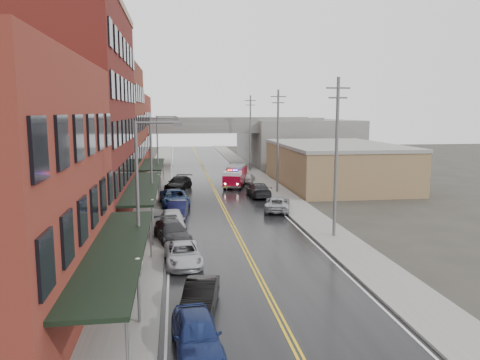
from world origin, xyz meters
TOP-DOWN VIEW (x-y plane):
  - ground at (0.00, 0.00)m, footprint 220.00×220.00m
  - road at (0.00, 30.00)m, footprint 11.00×160.00m
  - sidewalk_left at (-7.30, 30.00)m, footprint 3.00×160.00m
  - sidewalk_right at (7.30, 30.00)m, footprint 3.00×160.00m
  - curb_left at (-5.65, 30.00)m, footprint 0.30×160.00m
  - curb_right at (5.65, 30.00)m, footprint 0.30×160.00m
  - brick_building_b at (-13.30, 23.00)m, footprint 9.00×20.00m
  - brick_building_c at (-13.30, 40.50)m, footprint 9.00×15.00m
  - brick_building_far at (-13.30, 58.00)m, footprint 9.00×20.00m
  - tan_building at (16.00, 40.00)m, footprint 14.00×22.00m
  - right_far_block at (18.00, 70.00)m, footprint 18.00×30.00m
  - awning_0 at (-7.49, 4.00)m, footprint 2.60×16.00m
  - awning_1 at (-7.49, 23.00)m, footprint 2.60×18.00m
  - awning_2 at (-7.49, 40.50)m, footprint 2.60×13.00m
  - globe_lamp_0 at (-6.40, 2.00)m, footprint 0.44×0.44m
  - globe_lamp_1 at (-6.40, 16.00)m, footprint 0.44×0.44m
  - globe_lamp_2 at (-6.40, 30.00)m, footprint 0.44×0.44m
  - street_lamp_0 at (-6.55, 8.00)m, footprint 2.64×0.22m
  - street_lamp_1 at (-6.55, 24.00)m, footprint 2.64×0.22m
  - street_lamp_2 at (-6.55, 40.00)m, footprint 2.64×0.22m
  - utility_pole_0 at (7.20, 15.00)m, footprint 1.80×0.24m
  - utility_pole_1 at (7.20, 35.00)m, footprint 1.80×0.24m
  - utility_pole_2 at (7.20, 55.00)m, footprint 1.80×0.24m
  - overpass at (0.00, 62.00)m, footprint 40.00×10.00m
  - fire_truck at (2.90, 40.38)m, footprint 4.23×7.37m
  - parked_car_left_0 at (-3.97, -0.80)m, footprint 2.20×4.72m
  - parked_car_left_1 at (-3.60, 3.24)m, footprint 2.26×4.46m
  - parked_car_left_2 at (-4.30, 10.20)m, footprint 2.49×4.92m
  - parked_car_left_3 at (-5.00, 15.48)m, footprint 3.19×5.52m
  - parked_car_left_4 at (-5.00, 18.88)m, footprint 2.20×4.99m
  - parked_car_left_5 at (-4.56, 23.15)m, footprint 2.08×4.82m
  - parked_car_left_6 at (-4.84, 28.80)m, footprint 3.33×6.14m
  - parked_car_left_7 at (-4.31, 38.51)m, footprint 3.87×6.11m
  - parked_car_right_0 at (5.00, 24.95)m, footprint 3.53×5.48m
  - parked_car_right_1 at (4.54, 32.63)m, footprint 2.23×5.44m
  - parked_car_right_2 at (5.00, 43.42)m, footprint 2.76×4.20m
  - parked_car_right_3 at (5.00, 52.20)m, footprint 1.62×4.11m

SIDE VIEW (x-z plane):
  - ground at x=0.00m, z-range 0.00..0.00m
  - road at x=0.00m, z-range 0.00..0.02m
  - sidewalk_left at x=-7.30m, z-range 0.00..0.15m
  - sidewalk_right at x=7.30m, z-range 0.00..0.15m
  - curb_left at x=-5.65m, z-range 0.00..0.15m
  - curb_right at x=5.65m, z-range 0.00..0.15m
  - parked_car_right_2 at x=5.00m, z-range 0.00..1.33m
  - parked_car_right_3 at x=5.00m, z-range 0.00..1.33m
  - parked_car_left_2 at x=-4.30m, z-range 0.00..1.34m
  - parked_car_left_1 at x=-3.60m, z-range 0.00..1.40m
  - parked_car_right_0 at x=5.00m, z-range 0.00..1.41m
  - parked_car_left_3 at x=-5.00m, z-range 0.00..1.50m
  - parked_car_left_5 at x=-4.56m, z-range 0.00..1.54m
  - parked_car_left_0 at x=-3.97m, z-range 0.00..1.56m
  - parked_car_right_1 at x=4.54m, z-range 0.00..1.57m
  - parked_car_left_6 at x=-4.84m, z-range 0.00..1.64m
  - parked_car_left_7 at x=-4.31m, z-range 0.00..1.65m
  - parked_car_left_4 at x=-5.00m, z-range 0.00..1.67m
  - fire_truck at x=2.90m, z-range 0.11..2.67m
  - globe_lamp_0 at x=-6.40m, z-range 0.75..3.87m
  - globe_lamp_1 at x=-6.40m, z-range 0.75..3.87m
  - globe_lamp_2 at x=-6.40m, z-range 0.75..3.87m
  - tan_building at x=16.00m, z-range 0.00..5.00m
  - awning_2 at x=-7.49m, z-range 1.44..4.53m
  - awning_0 at x=-7.49m, z-range 1.44..4.53m
  - awning_1 at x=-7.49m, z-range 1.44..4.53m
  - right_far_block at x=18.00m, z-range 0.00..8.00m
  - street_lamp_0 at x=-6.55m, z-range 0.69..9.69m
  - street_lamp_1 at x=-6.55m, z-range 0.69..9.69m
  - street_lamp_2 at x=-6.55m, z-range 0.69..9.69m
  - overpass at x=0.00m, z-range 2.24..9.74m
  - brick_building_far at x=-13.30m, z-range 0.00..12.00m
  - utility_pole_0 at x=7.20m, z-range 0.31..12.31m
  - utility_pole_1 at x=7.20m, z-range 0.31..12.31m
  - utility_pole_2 at x=7.20m, z-range 0.31..12.31m
  - brick_building_c at x=-13.30m, z-range 0.00..15.00m
  - brick_building_b at x=-13.30m, z-range 0.00..18.00m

